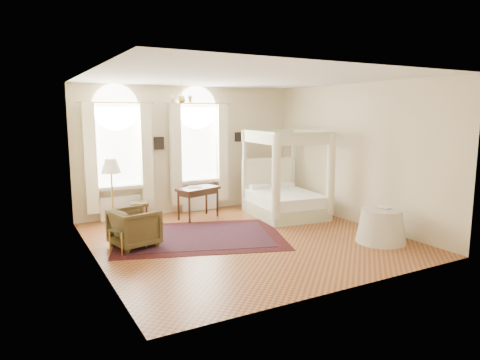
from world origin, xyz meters
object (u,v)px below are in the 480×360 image
object	(u,v)px
coffee_table	(128,230)
canopy_bed	(285,197)
armchair	(135,228)
nightstand	(280,192)
stool	(140,205)
floor_lamp	(111,170)
side_table	(381,226)
writing_desk	(198,192)

from	to	relation	value
coffee_table	canopy_bed	bearing A→B (deg)	11.57
armchair	coffee_table	distance (m)	0.25
nightstand	stool	world-z (taller)	nightstand
stool	coffee_table	world-z (taller)	stool
stool	floor_lamp	world-z (taller)	floor_lamp
canopy_bed	floor_lamp	distance (m)	4.33
armchair	floor_lamp	distance (m)	1.64
side_table	writing_desk	bearing A→B (deg)	124.34
writing_desk	side_table	world-z (taller)	writing_desk
coffee_table	floor_lamp	bearing A→B (deg)	88.32
floor_lamp	side_table	bearing A→B (deg)	-36.40
stool	armchair	size ratio (longest dim) A/B	0.61
canopy_bed	armchair	world-z (taller)	canopy_bed
coffee_table	floor_lamp	size ratio (longest dim) A/B	0.48
writing_desk	stool	bearing A→B (deg)	163.50
floor_lamp	canopy_bed	bearing A→B (deg)	-7.95
armchair	side_table	size ratio (longest dim) A/B	0.83
writing_desk	coffee_table	size ratio (longest dim) A/B	1.49
stool	coffee_table	size ratio (longest dim) A/B	0.65
stool	nightstand	bearing A→B (deg)	2.77
canopy_bed	writing_desk	size ratio (longest dim) A/B	1.88
armchair	writing_desk	bearing A→B (deg)	-65.57
armchair	side_table	bearing A→B (deg)	-127.89
nightstand	armchair	distance (m)	5.31
stool	floor_lamp	bearing A→B (deg)	-140.83
writing_desk	armchair	bearing A→B (deg)	-142.97
nightstand	writing_desk	xyz separation A→B (m)	(-2.87, -0.61, 0.35)
stool	armchair	xyz separation A→B (m)	(-0.64, -1.92, -0.02)
stool	canopy_bed	bearing A→B (deg)	-19.55
coffee_table	stool	bearing A→B (deg)	68.63
nightstand	side_table	distance (m)	4.26
canopy_bed	coffee_table	distance (m)	4.33
stool	armchair	distance (m)	2.02
writing_desk	side_table	size ratio (longest dim) A/B	1.16
canopy_bed	armchair	distance (m)	4.13
canopy_bed	floor_lamp	bearing A→B (deg)	172.05
armchair	coffee_table	xyz separation A→B (m)	(-0.18, -0.17, 0.02)
floor_lamp	side_table	xyz separation A→B (m)	(4.62, -3.40, -1.05)
canopy_bed	stool	distance (m)	3.64
coffee_table	writing_desk	bearing A→B (deg)	37.64
canopy_bed	writing_desk	world-z (taller)	canopy_bed
coffee_table	side_table	xyz separation A→B (m)	(4.66, -1.95, -0.07)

